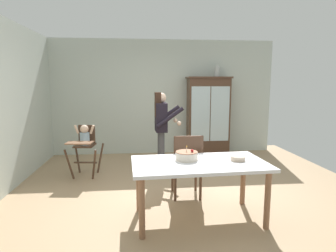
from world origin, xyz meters
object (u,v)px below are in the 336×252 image
object	(u,v)px
dining_chair_far_side	(187,162)
china_cabinet	(208,116)
ceramic_vase	(217,72)
high_chair_with_toddler	(85,141)
birthday_cake	(187,156)
adult_person	(161,123)
dining_table	(199,169)
serving_bowl	(238,158)

from	to	relation	value
dining_chair_far_side	china_cabinet	bearing A→B (deg)	-109.36
ceramic_vase	high_chair_with_toddler	bearing A→B (deg)	-153.71
high_chair_with_toddler	birthday_cake	distance (m)	2.36
high_chair_with_toddler	adult_person	world-z (taller)	adult_person
adult_person	dining_table	world-z (taller)	adult_person
serving_bowl	dining_chair_far_side	xyz separation A→B (m)	(-0.53, 0.64, -0.21)
high_chair_with_toddler	serving_bowl	world-z (taller)	high_chair_with_toddler
high_chair_with_toddler	dining_chair_far_side	bearing A→B (deg)	-29.09
ceramic_vase	birthday_cake	size ratio (longest dim) A/B	0.96
china_cabinet	dining_table	size ratio (longest dim) A/B	1.10
high_chair_with_toddler	serving_bowl	distance (m)	2.88
ceramic_vase	serving_bowl	xyz separation A→B (m)	(-0.59, -3.22, -1.19)
china_cabinet	ceramic_vase	world-z (taller)	ceramic_vase
dining_table	serving_bowl	size ratio (longest dim) A/B	9.31
adult_person	birthday_cake	world-z (taller)	adult_person
china_cabinet	serving_bowl	bearing A→B (deg)	-97.10
china_cabinet	adult_person	distance (m)	1.89
china_cabinet	ceramic_vase	bearing A→B (deg)	1.12
high_chair_with_toddler	birthday_cake	world-z (taller)	high_chair_with_toddler
birthday_cake	dining_chair_far_side	bearing A→B (deg)	79.36
ceramic_vase	birthday_cake	bearing A→B (deg)	-111.27
serving_bowl	adult_person	bearing A→B (deg)	114.71
ceramic_vase	birthday_cake	world-z (taller)	ceramic_vase
birthday_cake	serving_bowl	xyz separation A→B (m)	(0.63, -0.09, -0.03)
high_chair_with_toddler	birthday_cake	bearing A→B (deg)	-41.42
china_cabinet	dining_chair_far_side	distance (m)	2.77
china_cabinet	dining_table	world-z (taller)	china_cabinet
serving_bowl	dining_chair_far_side	distance (m)	0.85
ceramic_vase	dining_chair_far_side	size ratio (longest dim) A/B	0.28
dining_table	serving_bowl	world-z (taller)	serving_bowl
adult_person	dining_table	xyz separation A→B (m)	(0.33, -1.80, -0.32)
adult_person	birthday_cake	bearing A→B (deg)	-175.96
dining_table	ceramic_vase	bearing A→B (deg)	71.59
serving_bowl	dining_chair_far_side	size ratio (longest dim) A/B	0.19
china_cabinet	dining_chair_far_side	size ratio (longest dim) A/B	1.91
dining_table	birthday_cake	size ratio (longest dim) A/B	5.99
dining_chair_far_side	birthday_cake	bearing A→B (deg)	79.79
china_cabinet	high_chair_with_toddler	world-z (taller)	china_cabinet
serving_bowl	china_cabinet	bearing A→B (deg)	82.90
serving_bowl	dining_table	bearing A→B (deg)	-177.80
china_cabinet	high_chair_with_toddler	distance (m)	2.97
birthday_cake	china_cabinet	bearing A→B (deg)	71.75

